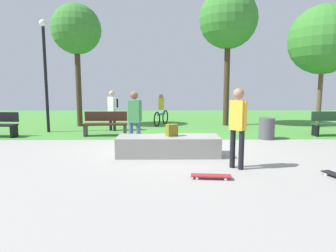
# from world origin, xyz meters

# --- Properties ---
(ground_plane) EXTENTS (28.00, 28.00, 0.00)m
(ground_plane) POSITION_xyz_m (0.00, 0.00, 0.00)
(ground_plane) COLOR #9E9993
(grass_lawn) EXTENTS (26.60, 12.98, 0.01)m
(grass_lawn) POSITION_xyz_m (0.00, 7.51, 0.00)
(grass_lawn) COLOR #478C38
(grass_lawn) RESTS_ON ground_plane
(concrete_ledge) EXTENTS (2.72, 0.95, 0.52)m
(concrete_ledge) POSITION_xyz_m (-0.03, -1.34, 0.26)
(concrete_ledge) COLOR gray
(concrete_ledge) RESTS_ON ground_plane
(backpack_on_ledge) EXTENTS (0.34, 0.30, 0.32)m
(backpack_on_ledge) POSITION_xyz_m (0.06, -1.30, 0.68)
(backpack_on_ledge) COLOR olive
(backpack_on_ledge) RESTS_ON concrete_ledge
(skater_performing_trick) EXTENTS (0.37, 0.37, 1.81)m
(skater_performing_trick) POSITION_xyz_m (1.50, -2.63, 1.07)
(skater_performing_trick) COLOR black
(skater_performing_trick) RESTS_ON ground_plane
(skater_watching) EXTENTS (0.43, 0.25, 1.72)m
(skater_watching) POSITION_xyz_m (-0.98, -0.84, 1.01)
(skater_watching) COLOR #3F5184
(skater_watching) RESTS_ON ground_plane
(skateboard_by_ledge) EXTENTS (0.82, 0.28, 0.08)m
(skateboard_by_ledge) POSITION_xyz_m (0.80, -3.39, 0.06)
(skateboard_by_ledge) COLOR #A5262D
(skateboard_by_ledge) RESTS_ON ground_plane
(park_bench_center_lawn) EXTENTS (1.62, 0.53, 0.91)m
(park_bench_center_lawn) POSITION_xyz_m (6.27, 1.83, 0.48)
(park_bench_center_lawn) COLOR #1E4223
(park_bench_center_lawn) RESTS_ON ground_plane
(park_bench_far_right) EXTENTS (1.61, 0.52, 0.91)m
(park_bench_far_right) POSITION_xyz_m (-2.36, 1.89, 0.48)
(park_bench_far_right) COLOR #331E14
(park_bench_far_right) RESTS_ON ground_plane
(tree_leaning_ash) EXTENTS (2.69, 2.69, 6.29)m
(tree_leaning_ash) POSITION_xyz_m (2.80, 4.88, 4.90)
(tree_leaning_ash) COLOR #42301E
(tree_leaning_ash) RESTS_ON grass_lawn
(tree_slender_maple) EXTENTS (3.04, 3.04, 5.45)m
(tree_slender_maple) POSITION_xyz_m (6.96, 4.28, 3.91)
(tree_slender_maple) COLOR brown
(tree_slender_maple) RESTS_ON grass_lawn
(tree_broad_elm) EXTENTS (2.23, 2.23, 5.55)m
(tree_broad_elm) POSITION_xyz_m (-4.13, 4.64, 4.38)
(tree_broad_elm) COLOR #42301E
(tree_broad_elm) RESTS_ON grass_lawn
(lamp_post) EXTENTS (0.28, 0.28, 4.45)m
(lamp_post) POSITION_xyz_m (-4.89, 2.82, 2.69)
(lamp_post) COLOR black
(lamp_post) RESTS_ON ground_plane
(trash_bin) EXTENTS (0.55, 0.55, 0.75)m
(trash_bin) POSITION_xyz_m (3.48, 1.12, 0.38)
(trash_bin) COLOR #4C4C51
(trash_bin) RESTS_ON ground_plane
(pedestrian_with_backpack) EXTENTS (0.43, 0.44, 1.68)m
(pedestrian_with_backpack) POSITION_xyz_m (-2.32, 3.18, 1.01)
(pedestrian_with_backpack) COLOR black
(pedestrian_with_backpack) RESTS_ON ground_plane
(cyclist_on_bicycle) EXTENTS (0.70, 1.72, 1.52)m
(cyclist_on_bicycle) POSITION_xyz_m (-0.30, 5.04, 0.63)
(cyclist_on_bicycle) COLOR black
(cyclist_on_bicycle) RESTS_ON ground_plane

